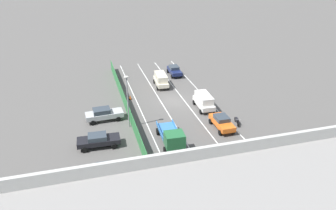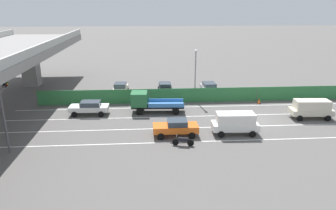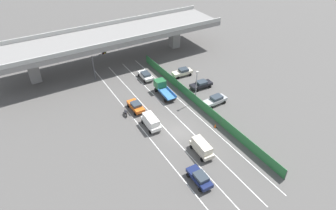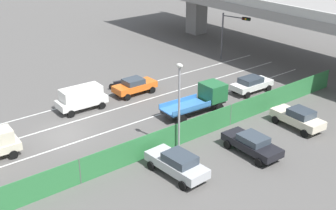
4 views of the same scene
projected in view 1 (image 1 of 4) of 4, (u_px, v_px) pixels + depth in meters
ground_plane at (172, 101)px, 46.47m from camera, size 300.00×300.00×0.00m
lane_line_left_edge at (218, 111)px, 43.57m from camera, size 0.14×45.49×0.01m
lane_line_mid_left at (194, 114)px, 42.75m from camera, size 0.14×45.49×0.01m
lane_line_mid_right at (170, 117)px, 41.94m from camera, size 0.14×45.49×0.01m
lane_line_right_edge at (145, 120)px, 41.12m from camera, size 0.14×45.49×0.01m
green_fence at (130, 116)px, 40.26m from camera, size 0.10×41.59×1.83m
car_van_cream at (161, 79)px, 51.01m from camera, size 2.17×4.57×2.08m
car_taxi_orange at (222, 122)px, 38.86m from camera, size 1.97×4.27×1.59m
car_sedan_navy at (174, 70)px, 55.85m from camera, size 2.00×4.30×1.56m
car_hatchback_white at (196, 177)px, 29.26m from camera, size 2.07×4.38×1.54m
car_van_white at (204, 101)px, 43.68m from camera, size 2.19×4.46×2.09m
flatbed_truck_blue at (172, 138)px, 34.78m from camera, size 2.52×6.12×2.38m
motorcycle at (237, 121)px, 39.97m from camera, size 0.66×1.93×0.93m
parked_wagon_silver at (104, 114)px, 40.68m from camera, size 4.77×2.18×1.67m
parked_sedan_dark at (98, 140)px, 35.16m from camera, size 4.72×2.16×1.51m
parked_sedan_cream at (109, 172)px, 29.91m from camera, size 4.56×2.21×1.68m
traffic_light at (319, 171)px, 25.22m from camera, size 3.44×1.10×5.52m
street_lamp at (128, 96)px, 37.86m from camera, size 0.60×0.36×6.64m
traffic_cone at (130, 97)px, 46.72m from camera, size 0.47×0.47×0.72m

